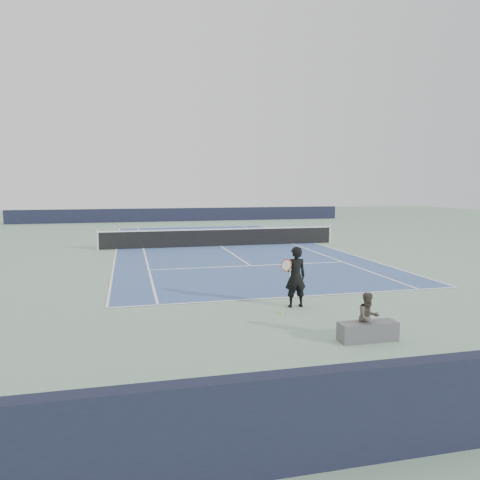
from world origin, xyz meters
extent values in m
plane|color=gray|center=(0.00, 0.00, 0.00)|extent=(80.00, 80.00, 0.00)
cube|color=#3A568B|center=(0.00, 0.00, 0.01)|extent=(10.97, 23.77, 0.01)
cylinder|color=silver|center=(-6.40, 0.00, 0.54)|extent=(0.10, 0.10, 1.07)
cylinder|color=silver|center=(6.40, 0.00, 0.54)|extent=(0.10, 0.10, 1.07)
cube|color=black|center=(0.00, 0.00, 0.46)|extent=(12.80, 0.03, 0.90)
cube|color=white|center=(0.00, 0.00, 0.93)|extent=(12.80, 0.04, 0.06)
cube|color=black|center=(0.00, 17.88, 0.60)|extent=(30.00, 0.25, 1.20)
imported|color=black|center=(-0.46, -12.91, 0.84)|extent=(0.65, 0.48, 1.67)
torus|color=#A4310D|center=(-0.74, -12.96, 1.18)|extent=(0.34, 0.18, 0.36)
cylinder|color=white|center=(-0.74, -12.96, 1.18)|extent=(0.29, 0.14, 0.32)
cylinder|color=white|center=(-0.62, -12.93, 0.92)|extent=(0.08, 0.13, 0.27)
sphere|color=#BFE82F|center=(-1.06, -13.48, 0.04)|extent=(0.07, 0.07, 0.07)
cube|color=#545358|center=(0.09, -15.92, 0.21)|extent=(1.31, 0.54, 0.41)
imported|color=#474139|center=(0.09, -15.92, 0.51)|extent=(0.57, 0.47, 1.09)
camera|label=1|loc=(-4.86, -24.73, 3.34)|focal=35.00mm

